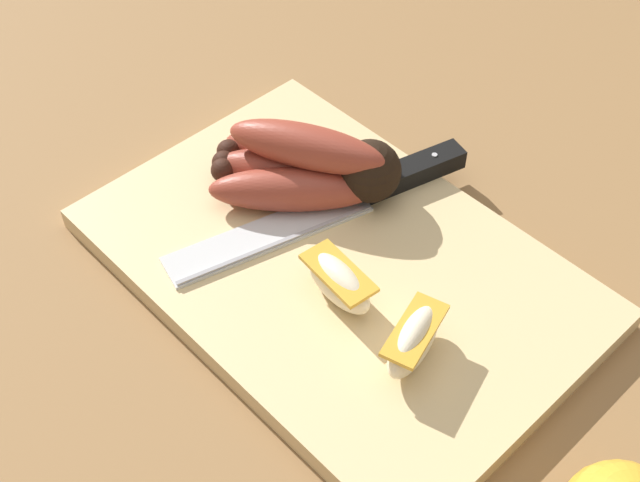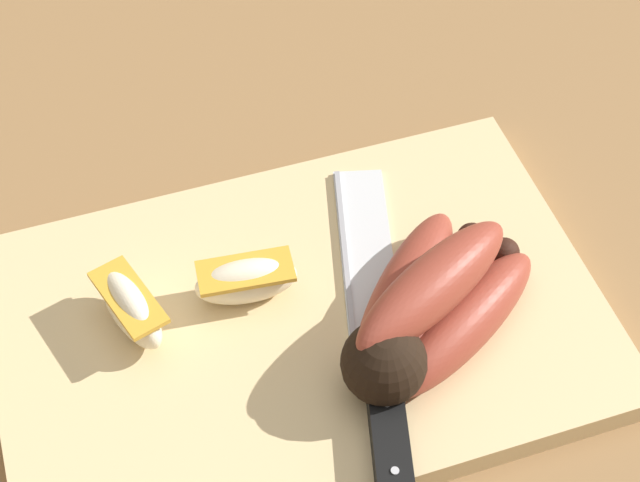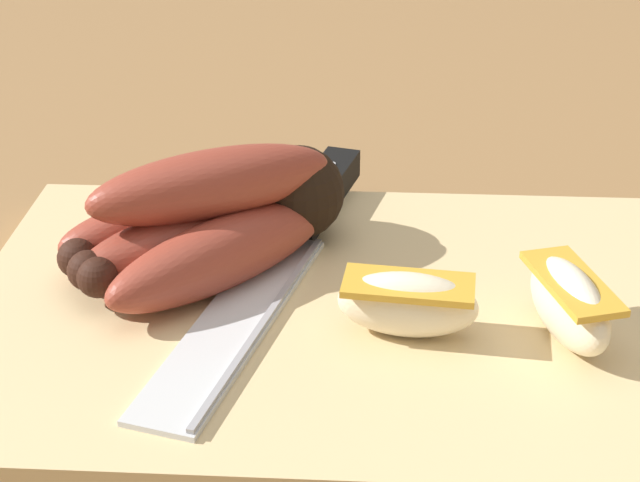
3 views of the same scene
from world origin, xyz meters
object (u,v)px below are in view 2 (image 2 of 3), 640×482
apple_wedge_middle (246,280)px  chefs_knife (381,377)px  banana_bunch (428,309)px  apple_wedge_near (131,308)px

apple_wedge_middle → chefs_knife: bearing=-56.2°
banana_bunch → apple_wedge_near: (-0.18, 0.07, -0.01)m
apple_wedge_near → apple_wedge_middle: (0.08, -0.00, -0.00)m
chefs_knife → apple_wedge_near: bearing=146.5°
banana_bunch → apple_wedge_middle: bearing=147.6°
chefs_knife → apple_wedge_near: apple_wedge_near is taller
banana_bunch → apple_wedge_middle: (-0.10, 0.07, -0.01)m
chefs_knife → apple_wedge_middle: 0.11m
banana_bunch → apple_wedge_near: 0.19m
chefs_knife → apple_wedge_near: (-0.14, 0.09, 0.01)m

